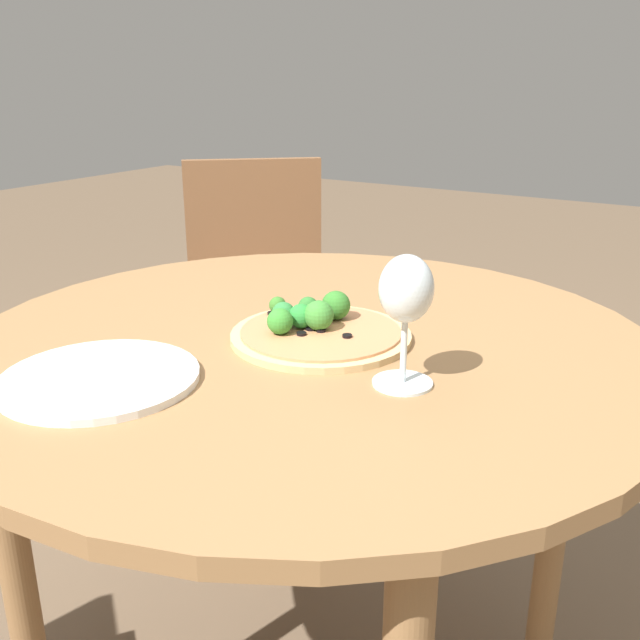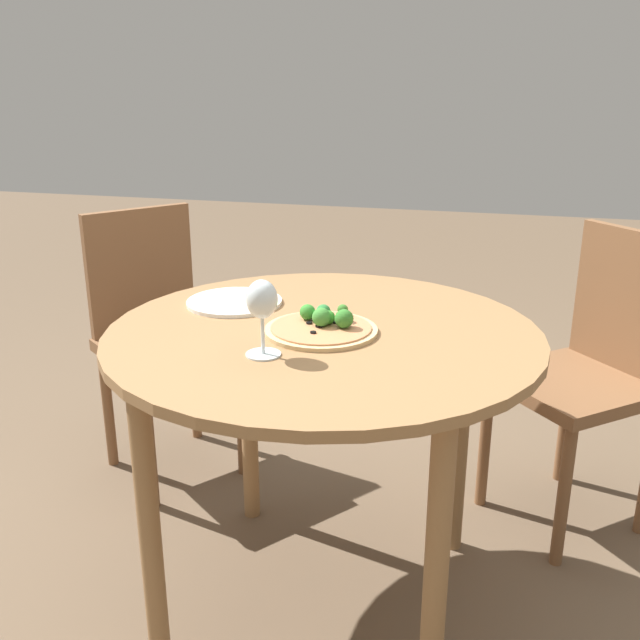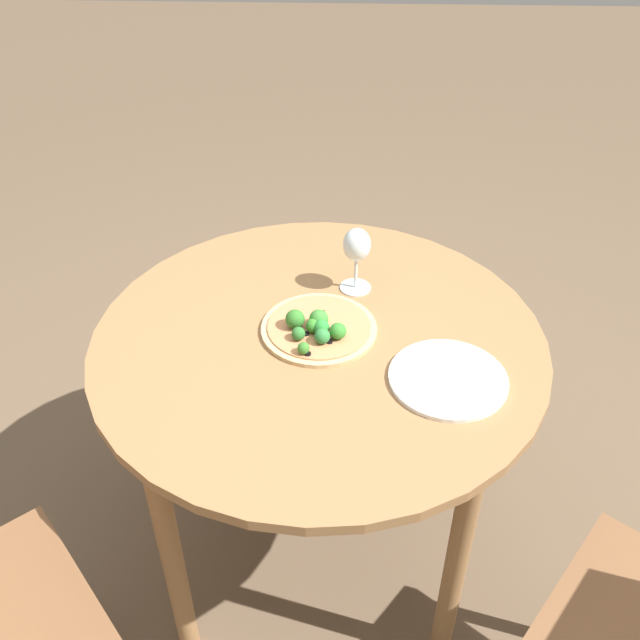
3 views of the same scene
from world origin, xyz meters
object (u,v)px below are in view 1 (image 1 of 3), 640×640
(pizza, at_px, (316,328))
(wine_glass, at_px, (406,295))
(chair, at_px, (260,312))
(plate_near, at_px, (100,378))

(pizza, xyz_separation_m, wine_glass, (0.18, -0.08, 0.10))
(chair, xyz_separation_m, plate_near, (0.46, -0.95, 0.27))
(chair, height_order, wine_glass, wine_glass)
(wine_glass, relative_size, plate_near, 0.67)
(chair, relative_size, wine_glass, 5.45)
(pizza, distance_m, plate_near, 0.31)
(chair, bearing_deg, wine_glass, -85.29)
(pizza, height_order, plate_near, pizza)
(chair, distance_m, pizza, 0.95)
(wine_glass, bearing_deg, plate_near, -149.33)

